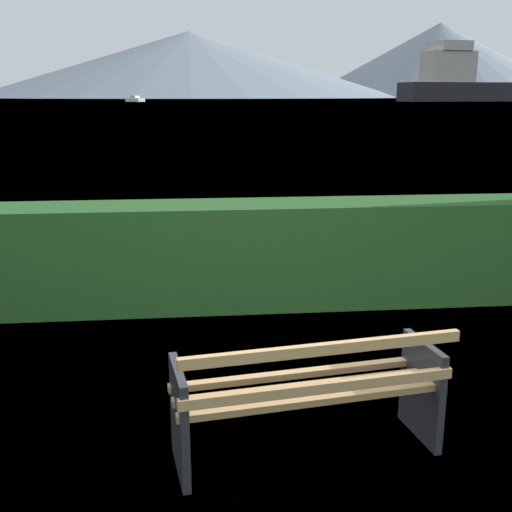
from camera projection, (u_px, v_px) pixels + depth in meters
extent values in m
plane|color=#4C6B33|center=(305.00, 450.00, 4.05)|extent=(1400.00, 1400.00, 0.00)
plane|color=#7A99A8|center=(191.00, 100.00, 300.25)|extent=(620.00, 620.00, 0.00)
cube|color=tan|center=(317.00, 401.00, 3.76)|extent=(1.69, 0.32, 0.04)
cube|color=tan|center=(306.00, 387.00, 3.94)|extent=(1.69, 0.32, 0.04)
cube|color=tan|center=(297.00, 374.00, 4.12)|extent=(1.69, 0.32, 0.04)
cube|color=tan|center=(321.00, 388.00, 3.66)|extent=(1.68, 0.30, 0.06)
cube|color=tan|center=(325.00, 349.00, 3.55)|extent=(1.68, 0.30, 0.06)
cube|color=#2D2D33|center=(180.00, 421.00, 3.75)|extent=(0.13, 0.51, 0.68)
cube|color=#2D2D33|center=(422.00, 390.00, 4.15)|extent=(0.13, 0.51, 0.68)
cube|color=#285B23|center=(257.00, 254.00, 6.79)|extent=(10.31, 0.76, 1.12)
cube|color=beige|center=(448.00, 67.00, 218.06)|extent=(17.56, 13.36, 10.43)
cube|color=beige|center=(449.00, 46.00, 216.34)|extent=(12.98, 13.84, 3.26)
cube|color=silver|center=(135.00, 100.00, 212.54)|extent=(7.07, 7.75, 1.20)
cube|color=silver|center=(135.00, 97.00, 212.29)|extent=(3.27, 3.39, 0.83)
cone|color=gray|center=(190.00, 65.00, 546.74)|extent=(366.41, 366.41, 55.89)
cone|color=gray|center=(438.00, 60.00, 587.75)|extent=(251.77, 251.77, 67.57)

